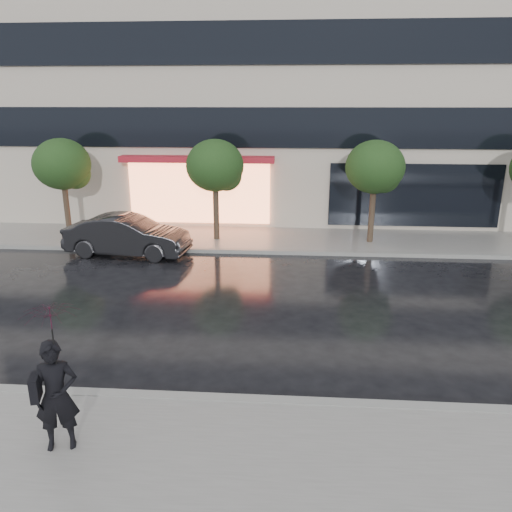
{
  "coord_description": "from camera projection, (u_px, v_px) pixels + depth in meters",
  "views": [
    {
      "loc": [
        -0.06,
        -8.92,
        5.36
      ],
      "look_at": [
        -0.98,
        3.71,
        1.4
      ],
      "focal_mm": 35.0,
      "sensor_mm": 36.0,
      "label": 1
    }
  ],
  "objects": [
    {
      "name": "ground",
      "position": [
        291.0,
        377.0,
        10.09
      ],
      "size": [
        120.0,
        120.0,
        0.0
      ],
      "primitive_type": "plane",
      "color": "black",
      "rests_on": "ground"
    },
    {
      "name": "sidewalk_near",
      "position": [
        290.0,
        496.0,
        6.98
      ],
      "size": [
        60.0,
        4.5,
        0.12
      ],
      "primitive_type": "cube",
      "color": "slate",
      "rests_on": "ground"
    },
    {
      "name": "sidewalk_far",
      "position": [
        292.0,
        240.0,
        19.83
      ],
      "size": [
        60.0,
        3.5,
        0.12
      ],
      "primitive_type": "cube",
      "color": "slate",
      "rests_on": "ground"
    },
    {
      "name": "curb_near",
      "position": [
        291.0,
        403.0,
        9.12
      ],
      "size": [
        60.0,
        0.25,
        0.14
      ],
      "primitive_type": "cube",
      "color": "gray",
      "rests_on": "ground"
    },
    {
      "name": "curb_far",
      "position": [
        292.0,
        252.0,
        18.16
      ],
      "size": [
        60.0,
        0.25,
        0.14
      ],
      "primitive_type": "cube",
      "color": "gray",
      "rests_on": "ground"
    },
    {
      "name": "office_building",
      "position": [
        297.0,
        23.0,
        24.51
      ],
      "size": [
        30.0,
        12.76,
        18.0
      ],
      "color": "#B3A997",
      "rests_on": "ground"
    },
    {
      "name": "tree_far_west",
      "position": [
        64.0,
        166.0,
        19.38
      ],
      "size": [
        2.2,
        2.2,
        3.99
      ],
      "color": "#33261C",
      "rests_on": "ground"
    },
    {
      "name": "tree_mid_west",
      "position": [
        217.0,
        167.0,
        18.97
      ],
      "size": [
        2.2,
        2.2,
        3.99
      ],
      "color": "#33261C",
      "rests_on": "ground"
    },
    {
      "name": "tree_mid_east",
      "position": [
        376.0,
        169.0,
        18.55
      ],
      "size": [
        2.2,
        2.2,
        3.99
      ],
      "color": "#33261C",
      "rests_on": "ground"
    },
    {
      "name": "parked_car",
      "position": [
        128.0,
        236.0,
        17.88
      ],
      "size": [
        4.54,
        2.0,
        1.45
      ],
      "primitive_type": "imported",
      "rotation": [
        0.0,
        0.0,
        1.46
      ],
      "color": "black",
      "rests_on": "ground"
    },
    {
      "name": "pedestrian_with_umbrella",
      "position": [
        54.0,
        363.0,
        7.48
      ],
      "size": [
        1.06,
        1.07,
        2.41
      ],
      "rotation": [
        0.0,
        0.0,
        0.29
      ],
      "color": "black",
      "rests_on": "sidewalk_near"
    }
  ]
}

